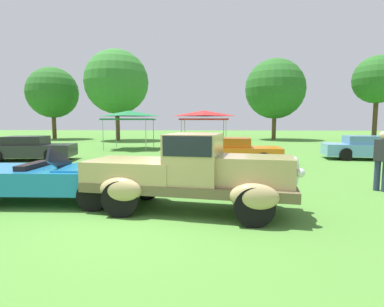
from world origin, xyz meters
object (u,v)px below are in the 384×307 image
at_px(feature_pickup_truck, 191,172).
at_px(canopy_tent_center_field, 204,115).
at_px(show_car_charcoal, 29,149).
at_px(show_car_orange, 232,151).
at_px(spectator_near_truck, 382,159).
at_px(neighbor_convertible, 55,178).
at_px(show_car_skyblue, 368,148).
at_px(canopy_tent_left_field, 129,115).

distance_m(feature_pickup_truck, canopy_tent_center_field, 14.66).
distance_m(feature_pickup_truck, show_car_charcoal, 11.91).
bearing_deg(show_car_orange, spectator_near_truck, -53.60).
bearing_deg(neighbor_convertible, feature_pickup_truck, -10.69).
distance_m(neighbor_convertible, show_car_skyblue, 14.89).
bearing_deg(canopy_tent_center_field, canopy_tent_left_field, 178.49).
xyz_separation_m(neighbor_convertible, show_car_skyblue, (12.00, 8.82, 0.02)).
relative_size(show_car_skyblue, spectator_near_truck, 2.69).
xyz_separation_m(feature_pickup_truck, neighbor_convertible, (-3.37, 0.64, -0.29)).
relative_size(show_car_charcoal, canopy_tent_center_field, 1.37).
distance_m(feature_pickup_truck, neighbor_convertible, 3.44).
xyz_separation_m(neighbor_convertible, spectator_near_truck, (8.62, 1.52, 0.33)).
relative_size(feature_pickup_truck, show_car_charcoal, 1.08).
relative_size(show_car_orange, canopy_tent_left_field, 1.38).
xyz_separation_m(show_car_skyblue, spectator_near_truck, (-3.38, -7.29, 0.31)).
bearing_deg(canopy_tent_left_field, show_car_skyblue, -20.93).
height_order(neighbor_convertible, canopy_tent_left_field, canopy_tent_left_field).
bearing_deg(show_car_charcoal, show_car_skyblue, 4.02).
height_order(show_car_skyblue, canopy_tent_center_field, canopy_tent_center_field).
bearing_deg(show_car_charcoal, show_car_orange, -5.38).
bearing_deg(show_car_charcoal, spectator_near_truck, -23.73).
xyz_separation_m(show_car_charcoal, canopy_tent_left_field, (3.46, 6.47, 1.82)).
height_order(feature_pickup_truck, show_car_orange, feature_pickup_truck).
bearing_deg(feature_pickup_truck, canopy_tent_left_field, 109.23).
distance_m(feature_pickup_truck, canopy_tent_left_field, 15.66).
bearing_deg(show_car_orange, feature_pickup_truck, -101.34).
distance_m(show_car_skyblue, canopy_tent_center_field, 10.11).
height_order(spectator_near_truck, canopy_tent_left_field, canopy_tent_left_field).
relative_size(neighbor_convertible, show_car_charcoal, 0.99).
bearing_deg(canopy_tent_center_field, show_car_orange, -79.45).
bearing_deg(spectator_near_truck, show_car_orange, 126.40).
bearing_deg(canopy_tent_left_field, show_car_charcoal, -118.14).
height_order(show_car_skyblue, spectator_near_truck, spectator_near_truck).
bearing_deg(neighbor_convertible, spectator_near_truck, 10.01).
distance_m(spectator_near_truck, canopy_tent_center_field, 13.53).
height_order(feature_pickup_truck, show_car_skyblue, feature_pickup_truck).
height_order(feature_pickup_truck, canopy_tent_center_field, canopy_tent_center_field).
bearing_deg(spectator_near_truck, canopy_tent_center_field, 112.50).
height_order(neighbor_convertible, show_car_orange, neighbor_convertible).
xyz_separation_m(show_car_skyblue, canopy_tent_left_field, (-13.76, 5.26, 1.82)).
height_order(canopy_tent_left_field, canopy_tent_center_field, same).
bearing_deg(show_car_orange, show_car_charcoal, 174.62).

